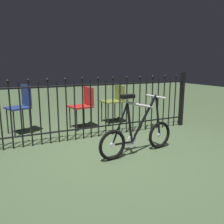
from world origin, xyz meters
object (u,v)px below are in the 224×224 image
at_px(bicycle, 137,134).
at_px(chair_red, 84,103).
at_px(chair_navy, 22,104).
at_px(chair_olive, 115,99).

height_order(bicycle, chair_red, bicycle).
xyz_separation_m(bicycle, chair_navy, (-1.37, 1.83, 0.26)).
distance_m(chair_red, chair_olive, 0.78).
bearing_deg(chair_olive, chair_red, -169.17).
bearing_deg(chair_red, chair_navy, 172.27).
bearing_deg(bicycle, chair_red, 97.53).
height_order(bicycle, chair_navy, chair_navy).
relative_size(bicycle, chair_olive, 1.56).
xyz_separation_m(bicycle, chair_red, (-0.22, 1.68, 0.21)).
height_order(chair_red, chair_olive, chair_red).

